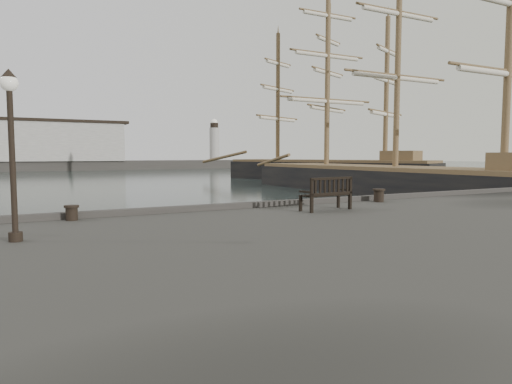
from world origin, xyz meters
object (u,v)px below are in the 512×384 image
bollard_right (379,195)px  tall_ship_main (395,186)px  lamp_post (11,132)px  bench (326,200)px  tall_ship_far (327,174)px  bollard_left (72,213)px

bollard_right → tall_ship_main: (16.27, 15.28, -1.13)m
lamp_post → tall_ship_main: 33.39m
bollard_right → bench: bearing=-160.7°
bollard_right → tall_ship_far: (23.89, 34.62, -1.01)m
lamp_post → tall_ship_far: tall_ship_far is taller
tall_ship_main → tall_ship_far: tall_ship_main is taller
bollard_left → tall_ship_far: size_ratio=0.01×
bollard_left → lamp_post: lamp_post is taller
bollard_left → tall_ship_far: 48.66m
bollard_left → tall_ship_main: size_ratio=0.01×
bollard_left → bollard_right: bollard_right is taller
bench → tall_ship_main: (19.55, 16.42, -1.22)m
bench → tall_ship_far: 44.93m
tall_ship_main → tall_ship_far: bearing=69.1°
bench → bollard_right: bench is taller
bollard_right → tall_ship_far: size_ratio=0.02×
lamp_post → tall_ship_main: bearing=32.0°
bollard_left → tall_ship_far: (34.46, 34.34, -0.97)m
tall_ship_main → bollard_left: bearing=-150.2°
bench → bollard_left: bench is taller
bench → bollard_left: (-7.30, 1.43, -0.12)m
bench → lamp_post: lamp_post is taller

